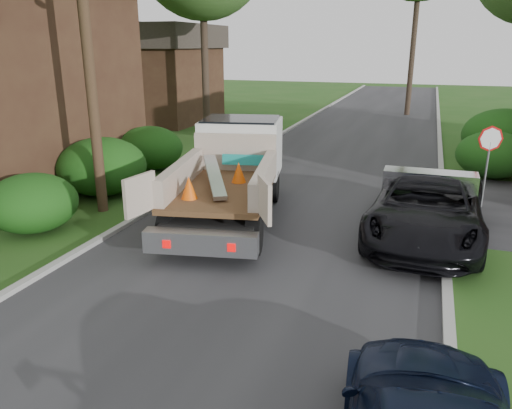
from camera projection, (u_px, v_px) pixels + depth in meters
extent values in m
plane|color=#204C15|center=(200.00, 329.00, 8.68)|extent=(120.00, 120.00, 0.00)
cube|color=#28282B|center=(320.00, 184.00, 17.68)|extent=(8.00, 90.00, 0.02)
cube|color=#9E9E99|center=(213.00, 173.00, 18.93)|extent=(0.20, 90.00, 0.12)
cube|color=#9E9E99|center=(442.00, 193.00, 16.40)|extent=(0.20, 90.00, 0.12)
cylinder|color=slate|center=(485.00, 175.00, 14.88)|extent=(0.06, 0.06, 2.00)
cylinder|color=#B20A0A|center=(491.00, 139.00, 14.54)|extent=(0.71, 0.32, 0.76)
cylinder|color=#382619|center=(86.00, 33.00, 13.35)|extent=(0.30, 0.30, 10.00)
cube|color=#3B2218|center=(153.00, 85.00, 31.97)|extent=(7.00, 7.00, 4.50)
cube|color=#332B26|center=(150.00, 36.00, 31.06)|extent=(7.56, 7.56, 1.40)
cube|color=#332B26|center=(149.00, 24.00, 30.85)|extent=(1.05, 7.56, 0.20)
ellipsoid|color=#134610|center=(32.00, 203.00, 13.06)|extent=(2.34, 2.34, 1.53)
ellipsoid|color=#134610|center=(102.00, 166.00, 16.25)|extent=(2.86, 2.86, 1.87)
ellipsoid|color=#134610|center=(150.00, 148.00, 19.52)|extent=(2.60, 2.60, 1.70)
ellipsoid|color=#134610|center=(493.00, 155.00, 18.34)|extent=(2.60, 2.60, 1.70)
ellipsoid|color=#134610|center=(504.00, 136.00, 20.75)|extent=(3.38, 3.38, 2.21)
cylinder|color=#2D2119|center=(205.00, 49.00, 24.92)|extent=(0.36, 0.36, 9.00)
cylinder|color=#2D2119|center=(42.00, 49.00, 23.32)|extent=(0.36, 0.36, 9.00)
cylinder|color=#2D2119|center=(414.00, 32.00, 33.40)|extent=(0.36, 0.36, 11.00)
cylinder|color=black|center=(208.00, 184.00, 15.85)|extent=(0.51, 1.03, 0.99)
cylinder|color=black|center=(273.00, 186.00, 15.58)|extent=(0.51, 1.03, 0.99)
cylinder|color=black|center=(168.00, 230.00, 11.92)|extent=(0.51, 1.03, 0.99)
cylinder|color=black|center=(254.00, 234.00, 11.65)|extent=(0.51, 1.03, 0.99)
cube|color=black|center=(228.00, 198.00, 13.80)|extent=(3.38, 6.67, 0.26)
cube|color=white|center=(241.00, 147.00, 15.68)|extent=(2.75, 2.40, 1.70)
cube|color=black|center=(241.00, 128.00, 15.49)|extent=(2.56, 2.21, 0.60)
cube|color=#472D19|center=(222.00, 191.00, 12.95)|extent=(3.13, 4.34, 0.13)
cube|color=beige|center=(235.00, 152.00, 14.63)|extent=(2.39, 0.57, 1.10)
cube|color=beige|center=(180.00, 175.00, 12.97)|extent=(0.99, 3.72, 0.66)
cube|color=beige|center=(264.00, 178.00, 12.69)|extent=(0.99, 3.72, 0.66)
cube|color=silver|center=(201.00, 242.00, 10.87)|extent=(2.55, 0.86, 0.49)
cube|color=#B20505|center=(167.00, 244.00, 10.78)|extent=(0.18, 0.08, 0.18)
cube|color=#B20505|center=(231.00, 248.00, 10.59)|extent=(0.18, 0.08, 0.18)
cube|color=beige|center=(140.00, 194.00, 10.90)|extent=(0.24, 0.99, 0.88)
cube|color=beige|center=(264.00, 200.00, 10.55)|extent=(0.59, 0.89, 0.88)
cube|color=silver|center=(214.00, 175.00, 12.96)|extent=(1.67, 2.64, 0.51)
cone|color=#F2590A|center=(189.00, 188.00, 11.99)|extent=(0.46, 0.46, 0.55)
cone|color=#F2590A|center=(239.00, 172.00, 13.42)|extent=(0.46, 0.46, 0.55)
cube|color=#148C84|center=(243.00, 160.00, 14.38)|extent=(1.21, 0.34, 0.31)
imported|color=black|center=(427.00, 207.00, 12.55)|extent=(2.93, 5.92, 1.61)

